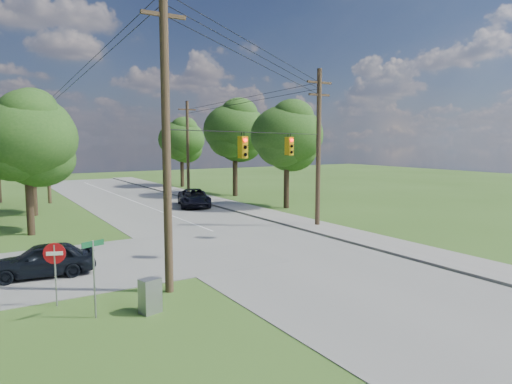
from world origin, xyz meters
TOP-DOWN VIEW (x-y plane):
  - ground at (0.00, 0.00)m, footprint 140.00×140.00m
  - main_road at (2.00, 5.00)m, footprint 10.00×100.00m
  - sidewalk_east at (8.70, 5.00)m, footprint 2.60×100.00m
  - pole_sw at (-4.60, 0.40)m, footprint 2.00×0.32m
  - pole_ne at (8.90, 8.00)m, footprint 2.00×0.32m
  - pole_north_e at (8.90, 30.00)m, footprint 2.00×0.32m
  - pole_north_w at (-5.00, 30.00)m, footprint 2.00×0.32m
  - power_lines at (1.50, 11.54)m, footprint 13.93×29.62m
  - traffic_signals at (2.55, 4.43)m, footprint 4.91×3.27m
  - tree_w_near at (-8.00, 15.00)m, footprint 6.00×6.00m
  - tree_w_mid at (-7.00, 23.00)m, footprint 6.40×6.40m
  - tree_e_near at (12.00, 16.00)m, footprint 6.20×6.20m
  - tree_e_mid at (12.50, 26.00)m, footprint 6.60×6.60m
  - tree_e_far at (11.50, 38.00)m, footprint 5.80×5.80m
  - car_cross_dark at (-8.49, 5.05)m, footprint 4.40×2.22m
  - car_main_north at (5.50, 20.85)m, footprint 4.10×6.01m
  - control_cabinet at (-5.94, -1.33)m, footprint 0.76×0.63m
  - do_not_enter_sign at (-8.54, 1.00)m, footprint 0.72×0.30m
  - street_name_sign at (-7.62, -0.85)m, footprint 0.75×0.28m

SIDE VIEW (x-z plane):
  - ground at x=0.00m, z-range 0.00..0.00m
  - main_road at x=2.00m, z-range 0.00..0.03m
  - sidewalk_east at x=8.70m, z-range 0.00..0.12m
  - control_cabinet at x=-5.94m, z-range 0.00..1.19m
  - car_cross_dark at x=-8.49m, z-range 0.03..1.47m
  - car_main_north at x=5.50m, z-range 0.03..1.56m
  - street_name_sign at x=-7.62m, z-range 0.36..2.95m
  - do_not_enter_sign at x=-8.54m, z-range 0.53..2.80m
  - pole_north_e at x=8.90m, z-range 0.13..10.13m
  - pole_north_w at x=-5.00m, z-range 0.13..10.13m
  - pole_ne at x=8.90m, z-range 0.22..10.72m
  - traffic_signals at x=2.55m, z-range 4.97..6.02m
  - tree_e_far at x=11.50m, z-range 1.76..10.08m
  - tree_w_near at x=-8.00m, z-range 1.72..10.12m
  - pole_sw at x=-4.60m, z-range 0.23..12.23m
  - tree_e_near at x=12.00m, z-range 1.85..10.66m
  - tree_w_mid at x=-7.00m, z-range 1.97..11.19m
  - tree_e_mid at x=12.50m, z-range 2.09..11.73m
  - power_lines at x=1.50m, z-range 6.69..11.62m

